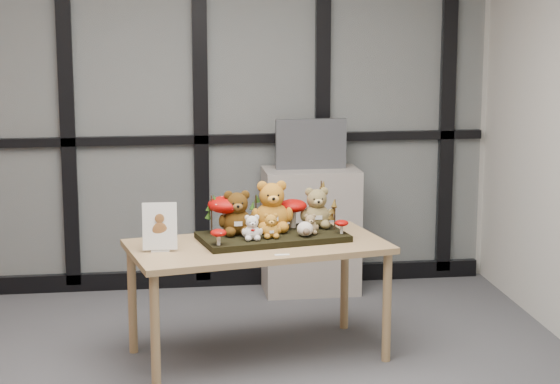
{
  "coord_description": "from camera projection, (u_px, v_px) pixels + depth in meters",
  "views": [
    {
      "loc": [
        0.04,
        -4.46,
        2.04
      ],
      "look_at": [
        0.79,
        0.96,
        0.96
      ],
      "focal_mm": 65.0,
      "sensor_mm": 36.0,
      "label": 1
    }
  ],
  "objects": [
    {
      "name": "plush_cream_hedgehog",
      "position": [
        305.0,
        228.0,
        5.67
      ],
      "size": [
        0.08,
        0.08,
        0.09
      ],
      "primitive_type": null,
      "rotation": [
        0.0,
        0.0,
        0.2
      ],
      "color": "white",
      "rests_on": "diorama_tray"
    },
    {
      "name": "bear_pooh_yellow",
      "position": [
        272.0,
        203.0,
        5.79
      ],
      "size": [
        0.28,
        0.26,
        0.32
      ],
      "primitive_type": null,
      "rotation": [
        0.0,
        0.0,
        0.2
      ],
      "color": "#C47A1F",
      "rests_on": "diorama_tray"
    },
    {
      "name": "mushroom_back_right",
      "position": [
        293.0,
        212.0,
        5.88
      ],
      "size": [
        0.16,
        0.16,
        0.18
      ],
      "primitive_type": null,
      "color": "#9B0705",
      "rests_on": "diorama_tray"
    },
    {
      "name": "mushroom_front_left",
      "position": [
        219.0,
        236.0,
        5.47
      ],
      "size": [
        0.09,
        0.09,
        0.1
      ],
      "primitive_type": null,
      "color": "#9B0705",
      "rests_on": "diorama_tray"
    },
    {
      "name": "cabinet",
      "position": [
        311.0,
        231.0,
        6.98
      ],
      "size": [
        0.65,
        0.38,
        0.86
      ],
      "primitive_type": "cube",
      "color": "gray",
      "rests_on": "floor"
    },
    {
      "name": "diorama_tray",
      "position": [
        273.0,
        237.0,
        5.74
      ],
      "size": [
        0.88,
        0.56,
        0.04
      ],
      "primitive_type": "cube",
      "rotation": [
        0.0,
        0.0,
        0.2
      ],
      "color": "black",
      "rests_on": "display_table"
    },
    {
      "name": "display_table",
      "position": [
        258.0,
        255.0,
        5.67
      ],
      "size": [
        1.53,
        0.97,
        0.66
      ],
      "rotation": [
        0.0,
        0.0,
        0.2
      ],
      "color": "tan",
      "rests_on": "floor"
    },
    {
      "name": "bear_white_bow",
      "position": [
        252.0,
        226.0,
        5.59
      ],
      "size": [
        0.14,
        0.13,
        0.15
      ],
      "primitive_type": null,
      "rotation": [
        0.0,
        0.0,
        0.2
      ],
      "color": "white",
      "rests_on": "diorama_tray"
    },
    {
      "name": "bear_beige_small",
      "position": [
        310.0,
        223.0,
        5.73
      ],
      "size": [
        0.11,
        0.11,
        0.13
      ],
      "primitive_type": null,
      "rotation": [
        0.0,
        0.0,
        0.2
      ],
      "color": "#8E764F",
      "rests_on": "diorama_tray"
    },
    {
      "name": "room_shell",
      "position": [
        131.0,
        77.0,
        4.4
      ],
      "size": [
        5.0,
        5.0,
        5.0
      ],
      "color": "beige",
      "rests_on": "floor"
    },
    {
      "name": "mushroom_back_left",
      "position": [
        226.0,
        213.0,
        5.74
      ],
      "size": [
        0.21,
        0.21,
        0.23
      ],
      "primitive_type": null,
      "color": "#9B0705",
      "rests_on": "diorama_tray"
    },
    {
      "name": "sprig_green_far_left",
      "position": [
        212.0,
        215.0,
        5.71
      ],
      "size": [
        0.05,
        0.05,
        0.22
      ],
      "primitive_type": null,
      "color": "#11370C",
      "rests_on": "diorama_tray"
    },
    {
      "name": "bear_small_yellow",
      "position": [
        271.0,
        224.0,
        5.63
      ],
      "size": [
        0.13,
        0.13,
        0.15
      ],
      "primitive_type": null,
      "rotation": [
        0.0,
        0.0,
        0.2
      ],
      "color": "#C17E23",
      "rests_on": "diorama_tray"
    },
    {
      "name": "label_card",
      "position": [
        282.0,
        255.0,
        5.41
      ],
      "size": [
        0.08,
        0.03,
        0.0
      ],
      "primitive_type": "cube",
      "color": "white",
      "rests_on": "display_table"
    },
    {
      "name": "sprig_green_mid_left",
      "position": [
        228.0,
        212.0,
        5.79
      ],
      "size": [
        0.05,
        0.05,
        0.22
      ],
      "primitive_type": null,
      "color": "#11370C",
      "rests_on": "diorama_tray"
    },
    {
      "name": "sprig_dry_mid_right",
      "position": [
        335.0,
        215.0,
        5.82
      ],
      "size": [
        0.05,
        0.05,
        0.18
      ],
      "primitive_type": null,
      "color": "brown",
      "rests_on": "diorama_tray"
    },
    {
      "name": "sprig_green_centre",
      "position": [
        256.0,
        212.0,
        5.85
      ],
      "size": [
        0.05,
        0.05,
        0.2
      ],
      "primitive_type": null,
      "color": "#11370C",
      "rests_on": "diorama_tray"
    },
    {
      "name": "monitor",
      "position": [
        311.0,
        144.0,
        6.88
      ],
      "size": [
        0.48,
        0.05,
        0.34
      ],
      "color": "#4A4C52",
      "rests_on": "cabinet"
    },
    {
      "name": "bear_brown_medium",
      "position": [
        237.0,
        210.0,
        5.7
      ],
      "size": [
        0.24,
        0.23,
        0.28
      ],
      "primitive_type": null,
      "rotation": [
        0.0,
        0.0,
        0.2
      ],
      "color": "#482C0B",
      "rests_on": "diorama_tray"
    },
    {
      "name": "sign_holder",
      "position": [
        160.0,
        229.0,
        5.47
      ],
      "size": [
        0.19,
        0.07,
        0.27
      ],
      "rotation": [
        0.0,
        0.0,
        -0.04
      ],
      "color": "silver",
      "rests_on": "display_table"
    },
    {
      "name": "mushroom_front_right",
      "position": [
        342.0,
        226.0,
        5.74
      ],
      "size": [
        0.08,
        0.08,
        0.09
      ],
      "primitive_type": null,
      "color": "#9B0705",
      "rests_on": "diorama_tray"
    },
    {
      "name": "bear_tan_back",
      "position": [
        317.0,
        205.0,
        5.88
      ],
      "size": [
        0.23,
        0.21,
        0.26
      ],
      "primitive_type": null,
      "rotation": [
        0.0,
        0.0,
        0.2
      ],
      "color": "olive",
      "rests_on": "diorama_tray"
    },
    {
      "name": "sprig_dry_far_right",
      "position": [
        321.0,
        204.0,
        5.9
      ],
      "size": [
        0.05,
        0.05,
        0.27
      ],
      "primitive_type": null,
      "color": "brown",
      "rests_on": "diorama_tray"
    },
    {
      "name": "glass_partition",
      "position": [
        134.0,
        87.0,
        6.85
      ],
      "size": [
        4.9,
        0.06,
        2.78
      ],
      "color": "#2D383F",
      "rests_on": "floor"
    }
  ]
}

